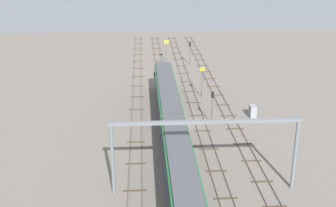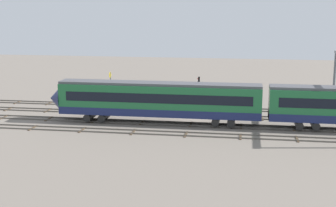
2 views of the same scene
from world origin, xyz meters
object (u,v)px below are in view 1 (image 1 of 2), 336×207
object	(u,v)px
speed_sign_near_foreground	(202,78)
signal_light_trackside_departure	(190,50)
train	(181,180)
signal_light_trackside_approach	(212,103)
overhead_gantry	(205,137)
speed_sign_mid_trackside	(167,47)
relay_cabinet	(253,111)

from	to	relation	value
speed_sign_near_foreground	signal_light_trackside_departure	size ratio (longest dim) A/B	1.07
train	signal_light_trackside_approach	world-z (taller)	train
train	signal_light_trackside_departure	size ratio (longest dim) A/B	15.50
overhead_gantry	speed_sign_mid_trackside	distance (m)	53.76
speed_sign_near_foreground	speed_sign_mid_trackside	size ratio (longest dim) A/B	1.11
relay_cabinet	overhead_gantry	bearing A→B (deg)	153.39
train	speed_sign_mid_trackside	distance (m)	55.98
overhead_gantry	relay_cabinet	xyz separation A→B (m)	(20.03, -10.03, -5.21)
speed_sign_near_foreground	relay_cabinet	xyz separation A→B (m)	(-9.57, -6.33, -2.39)
signal_light_trackside_approach	signal_light_trackside_departure	world-z (taller)	signal_light_trackside_departure
relay_cabinet	signal_light_trackside_departure	bearing A→B (deg)	11.42
speed_sign_mid_trackside	signal_light_trackside_approach	world-z (taller)	signal_light_trackside_approach
overhead_gantry	speed_sign_mid_trackside	bearing A→B (deg)	0.89
speed_sign_mid_trackside	train	bearing A→B (deg)	178.19
signal_light_trackside_approach	speed_sign_near_foreground	bearing A→B (deg)	-0.62
signal_light_trackside_approach	signal_light_trackside_departure	distance (m)	32.45
overhead_gantry	speed_sign_mid_trackside	world-z (taller)	overhead_gantry
speed_sign_mid_trackside	signal_light_trackside_approach	bearing A→B (deg)	-172.99
signal_light_trackside_approach	relay_cabinet	bearing A→B (deg)	-70.79
signal_light_trackside_approach	train	bearing A→B (deg)	162.88
train	overhead_gantry	bearing A→B (deg)	-48.78
train	speed_sign_mid_trackside	xyz separation A→B (m)	(55.95, -1.77, 0.45)
speed_sign_near_foreground	relay_cabinet	distance (m)	11.72
train	speed_sign_near_foreground	size ratio (longest dim) A/B	14.47
relay_cabinet	speed_sign_near_foreground	bearing A→B (deg)	33.48
speed_sign_near_foreground	signal_light_trackside_approach	xyz separation A→B (m)	(-11.82, 0.13, -0.12)
overhead_gantry	signal_light_trackside_approach	bearing A→B (deg)	-11.37
speed_sign_mid_trackside	relay_cabinet	distance (m)	35.42
relay_cabinet	train	bearing A→B (deg)	150.47
speed_sign_mid_trackside	relay_cabinet	size ratio (longest dim) A/B	2.66
train	relay_cabinet	distance (m)	25.71
signal_light_trackside_departure	relay_cabinet	size ratio (longest dim) A/B	2.76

